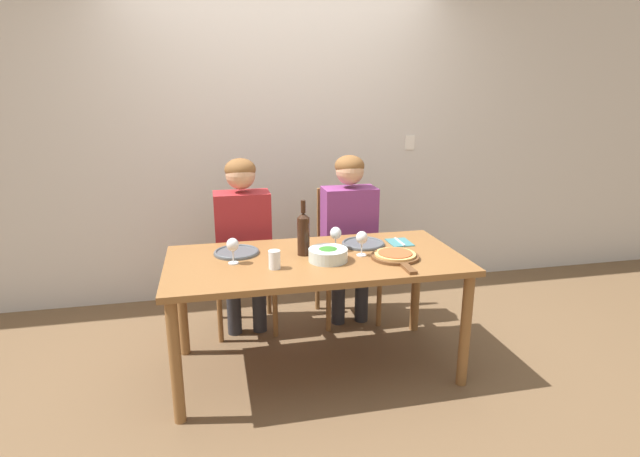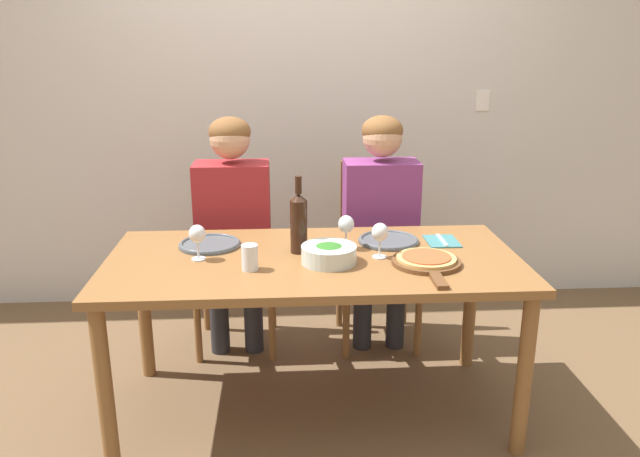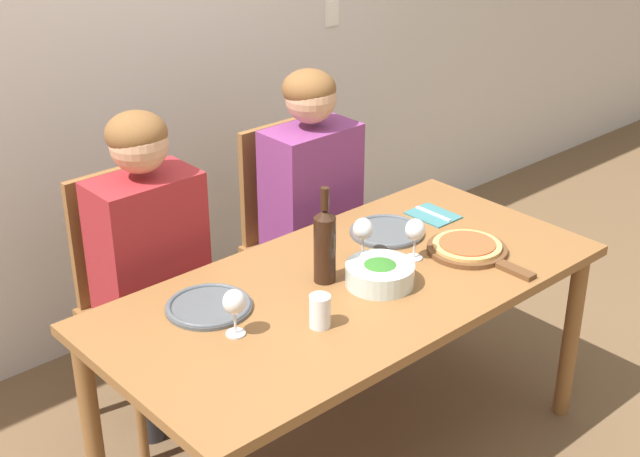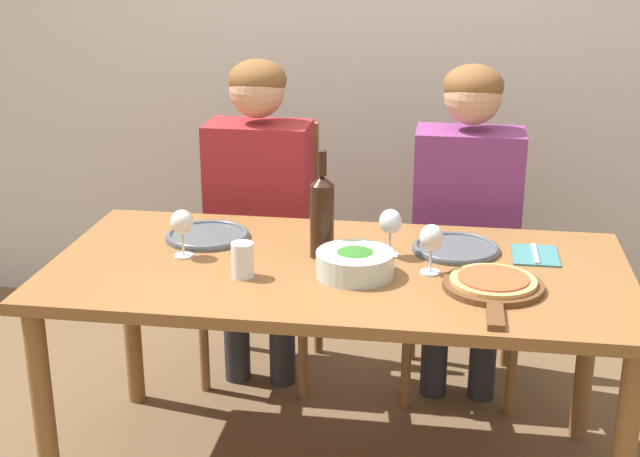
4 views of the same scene
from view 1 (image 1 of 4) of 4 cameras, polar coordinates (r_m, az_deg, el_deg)
ground_plane at (r=3.26m, az=-0.48°, el=-15.60°), size 40.00×40.00×0.00m
back_wall at (r=4.11m, az=-4.44°, el=10.86°), size 10.00×0.06×2.70m
dining_table at (r=2.97m, az=-0.51°, el=-4.81°), size 1.73×0.84×0.73m
chair_left at (r=3.66m, az=-8.77°, el=-3.10°), size 0.42×0.42×0.98m
chair_right at (r=3.78m, az=2.88°, el=-2.33°), size 0.42×0.42×0.98m
person_woman at (r=3.48m, az=-8.79°, el=-0.14°), size 0.47×0.51×1.24m
person_man at (r=3.61m, az=3.40°, el=0.58°), size 0.47×0.51×1.24m
wine_bottle at (r=2.96m, az=-1.91°, el=-0.50°), size 0.07×0.07×0.33m
broccoli_bowl at (r=2.88m, az=0.93°, el=-2.99°), size 0.23×0.23×0.08m
dinner_plate_left at (r=3.06m, az=-9.52°, el=-2.67°), size 0.27×0.27×0.02m
dinner_plate_right at (r=3.19m, az=4.95°, el=-1.71°), size 0.27×0.27×0.02m
pizza_on_board at (r=2.96m, az=8.64°, el=-3.14°), size 0.28×0.42×0.04m
wine_glass_left at (r=2.86m, az=-9.95°, el=-1.98°), size 0.07×0.07×0.15m
wine_glass_right at (r=2.96m, az=4.81°, el=-1.18°), size 0.07×0.07×0.15m
wine_glass_centre at (r=3.04m, az=1.81°, el=-0.67°), size 0.07×0.07×0.15m
water_tumbler at (r=2.77m, az=-5.23°, el=-3.56°), size 0.07×0.07×0.10m
fork_on_napkin at (r=3.26m, az=9.08°, el=-1.57°), size 0.14×0.18×0.01m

